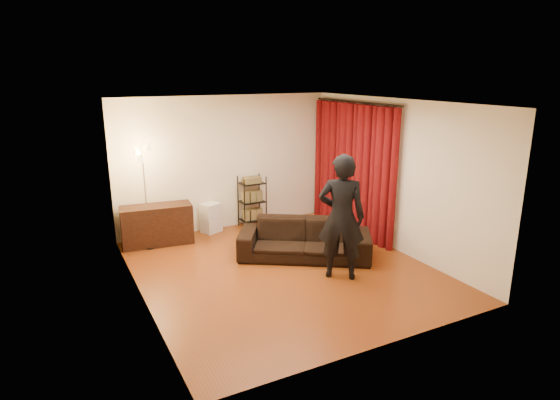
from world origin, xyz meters
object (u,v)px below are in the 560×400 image
wire_shelf (252,201)px  floor_lamp (146,198)px  person (341,217)px  storage_boxes (211,218)px  media_cabinet (157,225)px  sofa (304,239)px

wire_shelf → floor_lamp: floor_lamp is taller
person → wire_shelf: bearing=-49.6°
storage_boxes → media_cabinet: bearing=-170.7°
sofa → storage_boxes: 2.24m
sofa → wire_shelf: wire_shelf is taller
sofa → floor_lamp: floor_lamp is taller
sofa → media_cabinet: bearing=171.8°
storage_boxes → floor_lamp: (-1.31, -0.28, 0.65)m
person → media_cabinet: bearing=-15.0°
person → media_cabinet: person is taller
storage_boxes → floor_lamp: floor_lamp is taller
person → floor_lamp: size_ratio=1.04×
person → floor_lamp: bearing=-11.7°
sofa → storage_boxes: bearing=148.9°
media_cabinet → floor_lamp: floor_lamp is taller
person → media_cabinet: size_ratio=1.53×
person → floor_lamp: person is taller
sofa → storage_boxes: size_ratio=3.75×
storage_boxes → wire_shelf: size_ratio=0.56×
sofa → floor_lamp: size_ratio=1.19×
media_cabinet → wire_shelf: wire_shelf is taller
sofa → floor_lamp: bearing=175.6°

